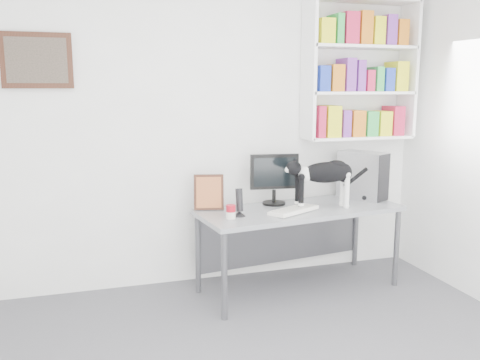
{
  "coord_description": "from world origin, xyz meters",
  "views": [
    {
      "loc": [
        -0.97,
        -2.26,
        1.7
      ],
      "look_at": [
        0.18,
        1.53,
        0.97
      ],
      "focal_mm": 38.0,
      "sensor_mm": 36.0,
      "label": 1
    }
  ],
  "objects_px": {
    "speaker": "(239,202)",
    "cat": "(324,184)",
    "keyboard": "(294,210)",
    "monitor": "(274,179)",
    "soup_can": "(231,212)",
    "leaning_print": "(209,192)",
    "bookshelf": "(360,70)",
    "pc_tower": "(362,175)",
    "desk": "(299,249)"
  },
  "relations": [
    {
      "from": "speaker",
      "to": "leaning_print",
      "type": "relative_size",
      "value": 0.75
    },
    {
      "from": "monitor",
      "to": "soup_can",
      "type": "distance_m",
      "value": 0.63
    },
    {
      "from": "desk",
      "to": "keyboard",
      "type": "bearing_deg",
      "value": -139.23
    },
    {
      "from": "desk",
      "to": "cat",
      "type": "xyz_separation_m",
      "value": [
        0.19,
        -0.07,
        0.56
      ]
    },
    {
      "from": "speaker",
      "to": "desk",
      "type": "bearing_deg",
      "value": 8.89
    },
    {
      "from": "leaning_print",
      "to": "soup_can",
      "type": "bearing_deg",
      "value": -61.31
    },
    {
      "from": "bookshelf",
      "to": "cat",
      "type": "bearing_deg",
      "value": -142.85
    },
    {
      "from": "desk",
      "to": "speaker",
      "type": "relative_size",
      "value": 7.49
    },
    {
      "from": "monitor",
      "to": "leaning_print",
      "type": "relative_size",
      "value": 1.47
    },
    {
      "from": "desk",
      "to": "pc_tower",
      "type": "distance_m",
      "value": 0.91
    },
    {
      "from": "keyboard",
      "to": "speaker",
      "type": "distance_m",
      "value": 0.46
    },
    {
      "from": "monitor",
      "to": "leaning_print",
      "type": "xyz_separation_m",
      "value": [
        -0.58,
        -0.03,
        -0.07
      ]
    },
    {
      "from": "soup_can",
      "to": "pc_tower",
      "type": "bearing_deg",
      "value": 15.05
    },
    {
      "from": "bookshelf",
      "to": "cat",
      "type": "distance_m",
      "value": 1.14
    },
    {
      "from": "monitor",
      "to": "keyboard",
      "type": "relative_size",
      "value": 1.0
    },
    {
      "from": "leaning_print",
      "to": "cat",
      "type": "xyz_separation_m",
      "value": [
        0.92,
        -0.23,
        0.05
      ]
    },
    {
      "from": "desk",
      "to": "speaker",
      "type": "xyz_separation_m",
      "value": [
        -0.56,
        -0.11,
        0.47
      ]
    },
    {
      "from": "keyboard",
      "to": "speaker",
      "type": "bearing_deg",
      "value": 151.45
    },
    {
      "from": "pc_tower",
      "to": "cat",
      "type": "height_order",
      "value": "pc_tower"
    },
    {
      "from": "monitor",
      "to": "keyboard",
      "type": "bearing_deg",
      "value": -73.41
    },
    {
      "from": "bookshelf",
      "to": "leaning_print",
      "type": "distance_m",
      "value": 1.75
    },
    {
      "from": "pc_tower",
      "to": "keyboard",
      "type": "bearing_deg",
      "value": 173.38
    },
    {
      "from": "pc_tower",
      "to": "cat",
      "type": "distance_m",
      "value": 0.56
    },
    {
      "from": "speaker",
      "to": "soup_can",
      "type": "distance_m",
      "value": 0.12
    },
    {
      "from": "speaker",
      "to": "monitor",
      "type": "bearing_deg",
      "value": 34.68
    },
    {
      "from": "monitor",
      "to": "pc_tower",
      "type": "bearing_deg",
      "value": 7.01
    },
    {
      "from": "pc_tower",
      "to": "cat",
      "type": "bearing_deg",
      "value": 178.98
    },
    {
      "from": "pc_tower",
      "to": "leaning_print",
      "type": "xyz_separation_m",
      "value": [
        -1.42,
        -0.02,
        -0.06
      ]
    },
    {
      "from": "monitor",
      "to": "soup_can",
      "type": "bearing_deg",
      "value": -135.66
    },
    {
      "from": "bookshelf",
      "to": "monitor",
      "type": "height_order",
      "value": "bookshelf"
    },
    {
      "from": "speaker",
      "to": "leaning_print",
      "type": "xyz_separation_m",
      "value": [
        -0.18,
        0.28,
        0.04
      ]
    },
    {
      "from": "cat",
      "to": "pc_tower",
      "type": "bearing_deg",
      "value": 28.16
    },
    {
      "from": "desk",
      "to": "pc_tower",
      "type": "xyz_separation_m",
      "value": [
        0.68,
        0.18,
        0.57
      ]
    },
    {
      "from": "monitor",
      "to": "pc_tower",
      "type": "distance_m",
      "value": 0.84
    },
    {
      "from": "leaning_print",
      "to": "cat",
      "type": "bearing_deg",
      "value": -0.43
    },
    {
      "from": "desk",
      "to": "keyboard",
      "type": "distance_m",
      "value": 0.41
    },
    {
      "from": "cat",
      "to": "desk",
      "type": "bearing_deg",
      "value": 161.55
    },
    {
      "from": "leaning_print",
      "to": "cat",
      "type": "distance_m",
      "value": 0.95
    },
    {
      "from": "desk",
      "to": "pc_tower",
      "type": "height_order",
      "value": "pc_tower"
    },
    {
      "from": "pc_tower",
      "to": "speaker",
      "type": "xyz_separation_m",
      "value": [
        -1.25,
        -0.3,
        -0.1
      ]
    },
    {
      "from": "soup_can",
      "to": "desk",
      "type": "bearing_deg",
      "value": 15.0
    },
    {
      "from": "monitor",
      "to": "leaning_print",
      "type": "height_order",
      "value": "monitor"
    },
    {
      "from": "monitor",
      "to": "soup_can",
      "type": "xyz_separation_m",
      "value": [
        -0.49,
        -0.37,
        -0.17
      ]
    },
    {
      "from": "speaker",
      "to": "cat",
      "type": "relative_size",
      "value": 0.35
    },
    {
      "from": "soup_can",
      "to": "leaning_print",
      "type": "bearing_deg",
      "value": 104.94
    },
    {
      "from": "soup_can",
      "to": "cat",
      "type": "distance_m",
      "value": 0.85
    },
    {
      "from": "desk",
      "to": "cat",
      "type": "distance_m",
      "value": 0.59
    },
    {
      "from": "keyboard",
      "to": "speaker",
      "type": "xyz_separation_m",
      "value": [
        -0.45,
        0.01,
        0.1
      ]
    },
    {
      "from": "speaker",
      "to": "cat",
      "type": "bearing_deg",
      "value": 1.04
    },
    {
      "from": "monitor",
      "to": "pc_tower",
      "type": "relative_size",
      "value": 1.04
    }
  ]
}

